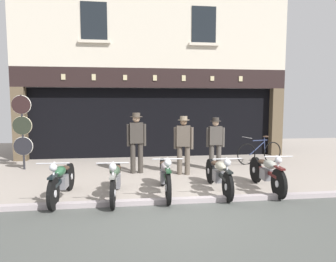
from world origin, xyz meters
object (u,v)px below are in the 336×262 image
object	(u,v)px
salesman_right	(215,141)
salesman_left	(137,140)
motorcycle_center	(165,175)
motorcycle_right	(267,172)
shopkeeper_center	(184,142)
motorcycle_center_right	(218,174)
tyre_sign_pole	(22,126)
advert_board_near	(211,114)
leaning_bicycle	(260,152)
motorcycle_left	(62,180)
motorcycle_center_left	(116,179)

from	to	relation	value
salesman_right	salesman_left	bearing A→B (deg)	7.49
motorcycle_center	motorcycle_right	bearing A→B (deg)	-178.94
salesman_left	shopkeeper_center	distance (m)	1.37
motorcycle_center	motorcycle_center_right	xyz separation A→B (m)	(1.24, 0.01, -0.02)
motorcycle_right	shopkeeper_center	world-z (taller)	shopkeeper_center
motorcycle_right	tyre_sign_pole	size ratio (longest dim) A/B	0.86
advert_board_near	motorcycle_right	bearing A→B (deg)	-89.21
shopkeeper_center	leaning_bicycle	distance (m)	3.15
motorcycle_center	motorcycle_center_right	size ratio (longest dim) A/B	1.02
motorcycle_right	motorcycle_left	bearing A→B (deg)	3.70
motorcycle_center_left	salesman_right	size ratio (longest dim) A/B	1.24
tyre_sign_pole	leaning_bicycle	world-z (taller)	tyre_sign_pole
salesman_left	tyre_sign_pole	bearing A→B (deg)	-17.07
motorcycle_center_left	salesman_right	xyz separation A→B (m)	(2.87, 2.28, 0.47)
motorcycle_center_right	shopkeeper_center	size ratio (longest dim) A/B	1.23
salesman_right	advert_board_near	size ratio (longest dim) A/B	1.64
tyre_sign_pole	salesman_right	bearing A→B (deg)	-7.88
motorcycle_right	advert_board_near	bearing A→B (deg)	-86.50
motorcycle_center_right	shopkeeper_center	distance (m)	1.85
leaning_bicycle	motorcycle_center_left	bearing A→B (deg)	109.27
motorcycle_right	salesman_right	bearing A→B (deg)	-71.42
motorcycle_left	tyre_sign_pole	xyz separation A→B (m)	(-1.83, 3.04, 0.91)
tyre_sign_pole	motorcycle_right	bearing A→B (deg)	-24.68
motorcycle_left	motorcycle_center_left	world-z (taller)	motorcycle_left
leaning_bicycle	salesman_right	bearing A→B (deg)	99.72
motorcycle_center_right	tyre_sign_pole	size ratio (longest dim) A/B	0.90
motorcycle_center_left	leaning_bicycle	size ratio (longest dim) A/B	1.14
motorcycle_center_left	shopkeeper_center	size ratio (longest dim) A/B	1.19
motorcycle_right	leaning_bicycle	size ratio (longest dim) A/B	1.13
motorcycle_center_left	motorcycle_center_right	xyz separation A→B (m)	(2.33, 0.16, 0.00)
motorcycle_center_left	salesman_left	world-z (taller)	salesman_left
motorcycle_center_left	tyre_sign_pole	distance (m)	4.37
salesman_left	leaning_bicycle	size ratio (longest dim) A/B	1.01
motorcycle_center_left	leaning_bicycle	bearing A→B (deg)	-145.12
motorcycle_left	motorcycle_right	distance (m)	4.61
motorcycle_right	advert_board_near	size ratio (longest dim) A/B	2.02
motorcycle_left	salesman_left	size ratio (longest dim) A/B	1.10
salesman_right	leaning_bicycle	bearing A→B (deg)	-150.86
motorcycle_center	salesman_left	distance (m)	2.21
motorcycle_center_left	shopkeeper_center	world-z (taller)	shopkeeper_center
tyre_sign_pole	leaning_bicycle	size ratio (longest dim) A/B	1.31
motorcycle_right	motorcycle_center_left	bearing A→B (deg)	4.86
salesman_left	shopkeeper_center	world-z (taller)	salesman_left
motorcycle_center_left	motorcycle_left	bearing A→B (deg)	-1.10
motorcycle_center	tyre_sign_pole	size ratio (longest dim) A/B	0.91
salesman_left	advert_board_near	size ratio (longest dim) A/B	1.80
salesman_left	motorcycle_left	bearing A→B (deg)	50.44
motorcycle_center	tyre_sign_pole	world-z (taller)	tyre_sign_pole
motorcycle_center	shopkeeper_center	bearing A→B (deg)	-111.60
salesman_left	salesman_right	xyz separation A→B (m)	(2.38, 0.09, -0.10)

